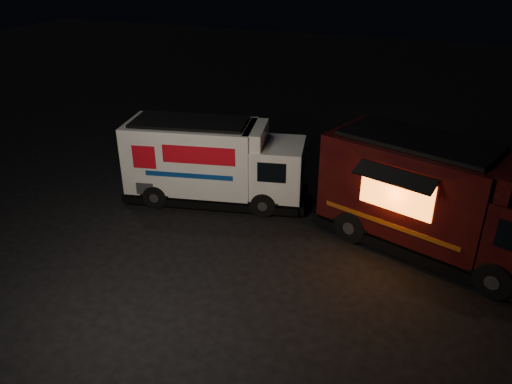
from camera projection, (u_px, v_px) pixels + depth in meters
name	position (u px, v px, depth m)	size (l,w,h in m)	color
ground	(221.00, 254.00, 14.29)	(80.00, 80.00, 0.00)	black
white_truck	(216.00, 162.00, 16.80)	(6.21, 2.12, 2.82)	white
red_truck	(442.00, 200.00, 13.79)	(6.94, 2.55, 3.23)	#3B0D0A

